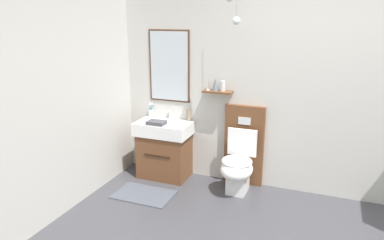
% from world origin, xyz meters
% --- Properties ---
extents(wall_back, '(5.15, 0.54, 2.64)m').
position_xyz_m(wall_back, '(-0.02, 1.67, 1.32)').
color(wall_back, beige).
rests_on(wall_back, ground).
extents(wall_left, '(0.12, 3.45, 2.64)m').
position_xyz_m(wall_left, '(-2.52, 0.00, 1.32)').
color(wall_left, beige).
rests_on(wall_left, ground).
extents(bath_mat, '(0.68, 0.44, 0.01)m').
position_xyz_m(bath_mat, '(-1.86, 0.83, 0.01)').
color(bath_mat, '#474C56').
rests_on(bath_mat, ground).
extents(vanity_sink_left, '(0.69, 0.46, 0.74)m').
position_xyz_m(vanity_sink_left, '(-1.86, 1.41, 0.38)').
color(vanity_sink_left, brown).
rests_on(vanity_sink_left, ground).
extents(tap_on_left_sink, '(0.03, 0.13, 0.11)m').
position_xyz_m(tap_on_left_sink, '(-1.86, 1.58, 0.81)').
color(tap_on_left_sink, silver).
rests_on(tap_on_left_sink, vanity_sink_left).
extents(toilet, '(0.48, 0.63, 1.00)m').
position_xyz_m(toilet, '(-0.87, 1.41, 0.38)').
color(toilet, brown).
rests_on(toilet, ground).
extents(toothbrush_cup, '(0.07, 0.08, 0.21)m').
position_xyz_m(toothbrush_cup, '(-2.13, 1.57, 0.79)').
color(toothbrush_cup, silver).
rests_on(toothbrush_cup, vanity_sink_left).
extents(soap_dispenser, '(0.06, 0.06, 0.18)m').
position_xyz_m(soap_dispenser, '(-1.59, 1.58, 0.81)').
color(soap_dispenser, gray).
rests_on(soap_dispenser, vanity_sink_left).
extents(folded_hand_towel, '(0.22, 0.16, 0.04)m').
position_xyz_m(folded_hand_towel, '(-1.90, 1.28, 0.76)').
color(folded_hand_towel, '#47474C').
rests_on(folded_hand_towel, vanity_sink_left).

